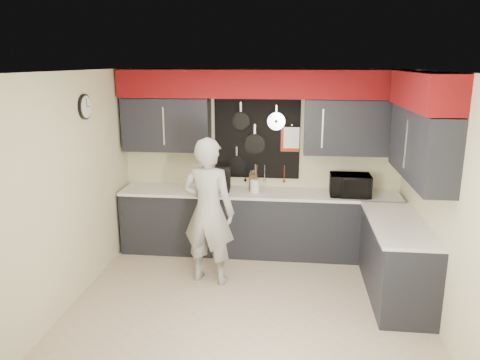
# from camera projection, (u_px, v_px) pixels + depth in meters

# --- Properties ---
(ground) EXTENTS (4.00, 4.00, 0.00)m
(ground) POSITION_uv_depth(u_px,v_px,m) (248.00, 301.00, 5.41)
(ground) COLOR tan
(ground) RESTS_ON ground
(back_wall_assembly) EXTENTS (4.00, 0.36, 2.60)m
(back_wall_assembly) POSITION_uv_depth(u_px,v_px,m) (261.00, 113.00, 6.46)
(back_wall_assembly) COLOR beige
(back_wall_assembly) RESTS_ON ground
(right_wall_assembly) EXTENTS (0.36, 3.50, 2.60)m
(right_wall_assembly) POSITION_uv_depth(u_px,v_px,m) (424.00, 134.00, 4.98)
(right_wall_assembly) COLOR beige
(right_wall_assembly) RESTS_ON ground
(left_wall_assembly) EXTENTS (0.05, 3.50, 2.60)m
(left_wall_assembly) POSITION_uv_depth(u_px,v_px,m) (75.00, 185.00, 5.32)
(left_wall_assembly) COLOR beige
(left_wall_assembly) RESTS_ON ground
(base_cabinets) EXTENTS (3.95, 2.20, 0.92)m
(base_cabinets) POSITION_uv_depth(u_px,v_px,m) (293.00, 232.00, 6.33)
(base_cabinets) COLOR black
(base_cabinets) RESTS_ON ground
(microwave) EXTENTS (0.54, 0.37, 0.30)m
(microwave) POSITION_uv_depth(u_px,v_px,m) (350.00, 185.00, 6.33)
(microwave) COLOR black
(microwave) RESTS_ON base_cabinets
(knife_block) EXTENTS (0.12, 0.12, 0.24)m
(knife_block) POSITION_uv_depth(u_px,v_px,m) (253.00, 182.00, 6.59)
(knife_block) COLOR #3A2412
(knife_block) RESTS_ON base_cabinets
(utensil_crock) EXTENTS (0.14, 0.14, 0.18)m
(utensil_crock) POSITION_uv_depth(u_px,v_px,m) (255.00, 186.00, 6.54)
(utensil_crock) COLOR silver
(utensil_crock) RESTS_ON base_cabinets
(coffee_maker) EXTENTS (0.22, 0.26, 0.37)m
(coffee_maker) POSITION_uv_depth(u_px,v_px,m) (223.00, 177.00, 6.60)
(coffee_maker) COLOR black
(coffee_maker) RESTS_ON base_cabinets
(person) EXTENTS (0.75, 0.58, 1.83)m
(person) POSITION_uv_depth(u_px,v_px,m) (208.00, 211.00, 5.71)
(person) COLOR #A6A5A3
(person) RESTS_ON ground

